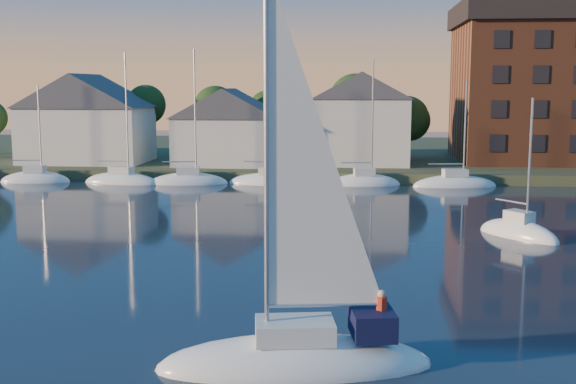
# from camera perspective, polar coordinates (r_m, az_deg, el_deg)

# --- Properties ---
(shoreline_land) EXTENTS (160.00, 50.00, 2.00)m
(shoreline_land) POSITION_cam_1_polar(r_m,az_deg,el_deg) (94.74, 0.85, 2.74)
(shoreline_land) COLOR #3B4327
(shoreline_land) RESTS_ON ground
(wooden_dock) EXTENTS (120.00, 3.00, 1.00)m
(wooden_dock) POSITION_cam_1_polar(r_m,az_deg,el_deg) (71.98, -0.61, 0.93)
(wooden_dock) COLOR brown
(wooden_dock) RESTS_ON ground
(clubhouse_west) EXTENTS (13.65, 9.45, 9.64)m
(clubhouse_west) POSITION_cam_1_polar(r_m,az_deg,el_deg) (82.51, -15.62, 5.71)
(clubhouse_west) COLOR beige
(clubhouse_west) RESTS_ON shoreline_land
(clubhouse_centre) EXTENTS (11.55, 8.40, 8.08)m
(clubhouse_centre) POSITION_cam_1_polar(r_m,az_deg,el_deg) (77.28, -4.67, 5.24)
(clubhouse_centre) COLOR beige
(clubhouse_centre) RESTS_ON shoreline_land
(clubhouse_east) EXTENTS (10.50, 8.40, 9.80)m
(clubhouse_east) POSITION_cam_1_polar(r_m,az_deg,el_deg) (78.04, 5.81, 5.89)
(clubhouse_east) COLOR beige
(clubhouse_east) RESTS_ON shoreline_land
(tree_line) EXTENTS (93.40, 5.40, 8.90)m
(tree_line) POSITION_cam_1_polar(r_m,az_deg,el_deg) (82.18, 1.59, 6.88)
(tree_line) COLOR #322117
(tree_line) RESTS_ON shoreline_land
(moored_fleet) EXTENTS (63.50, 2.40, 12.05)m
(moored_fleet) POSITION_cam_1_polar(r_m,az_deg,el_deg) (71.32, -10.50, 0.80)
(moored_fleet) COLOR white
(moored_fleet) RESTS_ON ground
(hero_sailboat) EXTENTS (9.71, 4.45, 14.52)m
(hero_sailboat) POSITION_cam_1_polar(r_m,az_deg,el_deg) (24.78, 0.89, -12.39)
(hero_sailboat) COLOR white
(hero_sailboat) RESTS_ON ground
(drifting_sailboat_right) EXTENTS (5.25, 5.85, 9.76)m
(drifting_sailboat_right) POSITION_cam_1_polar(r_m,az_deg,el_deg) (47.50, 17.74, -3.27)
(drifting_sailboat_right) COLOR white
(drifting_sailboat_right) RESTS_ON ground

